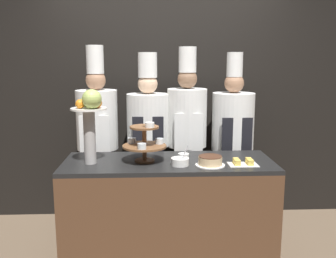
% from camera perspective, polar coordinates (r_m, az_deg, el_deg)
% --- Properties ---
extents(wall_back, '(10.00, 0.06, 2.80)m').
position_cam_1_polar(wall_back, '(4.02, -0.58, 6.32)').
color(wall_back, black).
rests_on(wall_back, ground_plane).
extents(buffet_counter, '(1.73, 0.66, 0.87)m').
position_cam_1_polar(buffet_counter, '(3.25, 0.08, -12.27)').
color(buffet_counter, brown).
rests_on(buffet_counter, ground_plane).
extents(tiered_stand, '(0.36, 0.36, 0.34)m').
position_cam_1_polar(tiered_stand, '(3.05, -3.58, -2.03)').
color(tiered_stand, brown).
rests_on(tiered_stand, buffet_counter).
extents(fruit_pedestal, '(0.28, 0.28, 0.60)m').
position_cam_1_polar(fruit_pedestal, '(3.00, -11.76, 2.10)').
color(fruit_pedestal, '#B2ADA8').
rests_on(fruit_pedestal, buffet_counter).
extents(cake_round, '(0.23, 0.23, 0.08)m').
position_cam_1_polar(cake_round, '(2.98, 6.45, -4.87)').
color(cake_round, white).
rests_on(cake_round, buffet_counter).
extents(cup_white, '(0.09, 0.09, 0.05)m').
position_cam_1_polar(cup_white, '(3.14, 2.38, -4.23)').
color(cup_white, white).
rests_on(cup_white, buffet_counter).
extents(cake_square_tray, '(0.23, 0.15, 0.05)m').
position_cam_1_polar(cake_square_tray, '(3.04, 11.36, -5.06)').
color(cake_square_tray, white).
rests_on(cake_square_tray, buffet_counter).
extents(serving_bowl_near, '(0.14, 0.14, 0.16)m').
position_cam_1_polar(serving_bowl_near, '(2.98, 1.84, -4.99)').
color(serving_bowl_near, white).
rests_on(serving_bowl_near, buffet_counter).
extents(chef_left, '(0.40, 0.40, 1.83)m').
position_cam_1_polar(chef_left, '(3.73, -10.68, -0.88)').
color(chef_left, '#28282D').
rests_on(chef_left, ground_plane).
extents(chef_center_left, '(0.41, 0.41, 1.76)m').
position_cam_1_polar(chef_center_left, '(3.70, -3.03, -1.15)').
color(chef_center_left, black).
rests_on(chef_center_left, ground_plane).
extents(chef_center_right, '(0.39, 0.39, 1.82)m').
position_cam_1_polar(chef_center_right, '(3.71, 2.89, -0.62)').
color(chef_center_right, '#28282D').
rests_on(chef_center_right, ground_plane).
extents(chef_right, '(0.41, 0.41, 1.77)m').
position_cam_1_polar(chef_right, '(3.79, 9.80, -1.20)').
color(chef_right, '#28282D').
rests_on(chef_right, ground_plane).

